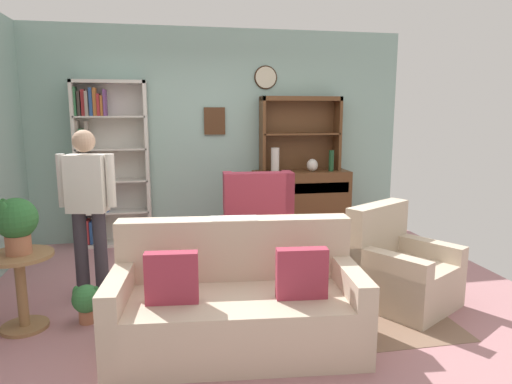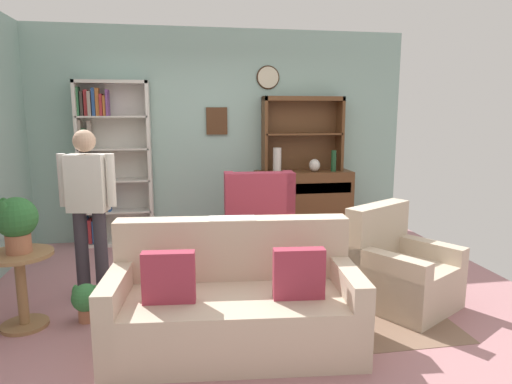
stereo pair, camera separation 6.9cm
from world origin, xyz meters
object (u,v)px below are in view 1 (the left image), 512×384
bottle_wine (331,161)px  coffee_table (222,263)px  couch_floral (237,304)px  armchair_floral (400,272)px  vase_tall (275,160)px  sideboard (301,201)px  potted_plant_large (15,221)px  wingback_chair (256,226)px  vase_round (312,165)px  bookshelf (106,165)px  book_stack (216,253)px  potted_plant_small (87,301)px  sideboard_hutch (300,123)px  person_reading (88,202)px  plant_stand (21,283)px

bottle_wine → coffee_table: bearing=-132.6°
couch_floral → armchair_floral: size_ratio=1.77×
vase_tall → coffee_table: (-0.93, -1.87, -0.73)m
sideboard → potted_plant_large: (-2.95, -2.21, 0.37)m
sideboard → wingback_chair: size_ratio=1.24×
vase_round → armchair_floral: vase_round is taller
vase_tall → couch_floral: size_ratio=0.18×
bookshelf → coffee_table: (1.24, -2.03, -0.70)m
couch_floral → book_stack: couch_floral is taller
couch_floral → potted_plant_large: 1.83m
book_stack → potted_plant_large: bearing=-172.7°
vase_tall → couch_floral: bearing=-108.9°
couch_floral → armchair_floral: couch_floral is taller
potted_plant_small → book_stack: size_ratio=1.61×
sideboard → bottle_wine: (0.39, -0.09, 0.55)m
sideboard → vase_tall: vase_tall is taller
sideboard_hutch → potted_plant_large: (-2.95, -2.32, -0.68)m
vase_tall → couch_floral: vase_tall is taller
vase_round → potted_plant_large: vase_round is taller
book_stack → vase_tall: bearing=62.7°
sideboard_hutch → potted_plant_large: sideboard_hutch is taller
bookshelf → armchair_floral: bookshelf is taller
person_reading → armchair_floral: bearing=-13.6°
armchair_floral → sideboard_hutch: bearing=95.7°
armchair_floral → bookshelf: bearing=139.3°
potted_plant_small → coffee_table: size_ratio=0.40×
vase_tall → book_stack: 2.26m
wingback_chair → vase_round: bearing=38.7°
bottle_wine → coffee_table: size_ratio=0.36×
sideboard_hutch → person_reading: 3.13m
couch_floral → sideboard: bearing=64.7°
vase_round → person_reading: 3.08m
couch_floral → plant_stand: couch_floral is taller
armchair_floral → person_reading: bearing=166.4°
sideboard_hutch → coffee_table: (-1.32, -2.06, -1.21)m
sideboard_hutch → armchair_floral: sideboard_hutch is taller
sideboard_hutch → person_reading: bearing=-144.8°
bookshelf → person_reading: (0.05, -1.74, -0.14)m
bookshelf → bottle_wine: bookshelf is taller
couch_floral → potted_plant_small: bearing=153.6°
plant_stand → potted_plant_small: size_ratio=1.94×
person_reading → potted_plant_small: bearing=-86.3°
potted_plant_large → person_reading: person_reading is taller
plant_stand → coffee_table: plant_stand is taller
wingback_chair → book_stack: 1.36m
sideboard → wingback_chair: wingback_chair is taller
book_stack → vase_round: bearing=52.0°
bottle_wine → sideboard_hutch: bearing=153.0°
vase_tall → bookshelf: bearing=175.7°
vase_round → sideboard: bearing=152.8°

